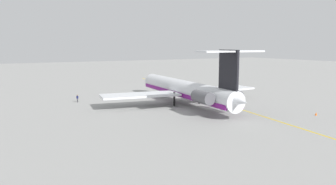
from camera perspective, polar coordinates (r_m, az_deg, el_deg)
The scene contains 6 objects.
ground at distance 74.85m, azimuth 9.97°, elevation -1.36°, with size 370.87×370.87×0.00m, color gray.
main_jetliner at distance 67.89m, azimuth 3.36°, elevation 0.49°, with size 40.11×35.58×11.68m.
ground_crew_near_nose at distance 94.46m, azimuth 4.29°, elevation 1.45°, with size 0.29×0.44×1.80m.
ground_crew_near_tail at distance 73.66m, azimuth -15.61°, elevation -0.86°, with size 0.27×0.42×1.67m.
safety_cone_nose at distance 63.81m, azimuth 24.53°, elevation -3.43°, with size 0.40×0.40×0.55m, color #EA590F.
taxiway_centreline at distance 73.80m, azimuth 8.03°, elevation -1.45°, with size 108.16×0.36×0.01m, color gold.
Camera 1 is at (-56.92, 46.97, 12.49)m, focal length 34.76 mm.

